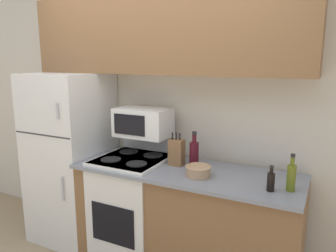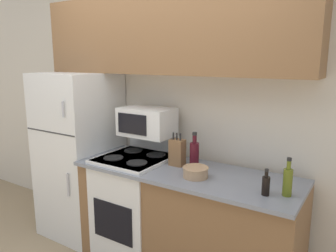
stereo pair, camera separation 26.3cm
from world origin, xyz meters
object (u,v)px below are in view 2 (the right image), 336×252
Objects in this scene: refrigerator at (80,154)px; bottle_wine_red at (194,154)px; stove at (136,204)px; bottle_olive_oil at (288,181)px; bowl at (196,172)px; knife_block at (177,152)px; microwave at (147,122)px; bottle_soy_sauce at (266,185)px.

bottle_wine_red is at bearing 2.43° from refrigerator.
bottle_olive_oil reaches higher than stove.
refrigerator is 5.54× the size of bottle_wine_red.
knife_block is at bearing 147.31° from bowl.
microwave is 2.44× the size of bowl.
bottle_olive_oil is at bearing -12.33° from bottle_wine_red.
bottle_wine_red reaches higher than bottle_soy_sauce.
bottle_wine_red is (-0.12, 0.19, 0.07)m from bowl.
stove is 5.54× the size of bowl.
bowl is at bearing -178.04° from bottle_olive_oil.
stove is 4.24× the size of bottle_olive_oil.
knife_block reaches higher than bottle_olive_oil.
stove is 0.67m from knife_block.
bottle_wine_red is (1.30, 0.06, 0.20)m from refrigerator.
microwave is 1.87× the size of bottle_olive_oil.
bottle_olive_oil is 0.80m from bottle_wine_red.
bottle_soy_sauce is (0.66, -0.24, -0.05)m from bottle_wine_red.
bowl is (0.27, -0.17, -0.07)m from knife_block.
bottle_wine_red is (0.52, -0.06, -0.20)m from microwave.
refrigerator is 6.40× the size of bottle_olive_oil.
bottle_olive_oil is at bearing -10.03° from microwave.
stove is at bearing 171.31° from bowl.
bottle_olive_oil is (1.32, -0.08, 0.53)m from stove.
knife_block is at bearing -171.41° from bottle_wine_red.
bottle_olive_oil is 0.14m from bottle_soy_sauce.
knife_block is 1.41× the size of bowl.
refrigerator is 1.17m from knife_block.
bottle_wine_red is at bearing 160.30° from bottle_soy_sauce.
bowl is (1.42, -0.14, 0.13)m from refrigerator.
refrigerator is 8.36× the size of bowl.
bottle_soy_sauce is at bearing -19.70° from bottle_wine_red.
refrigerator is 1.97m from bottle_soy_sauce.
bottle_soy_sauce is at bearing -14.78° from knife_block.
stove is 3.68× the size of bottle_wine_red.
stove is 0.82m from bowl.
knife_block is 0.94m from bottle_olive_oil.
microwave is 0.74m from bowl.
bottle_wine_red is 0.70m from bottle_soy_sauce.
microwave reaches higher than bottle_wine_red.
bottle_olive_oil is at bearing -3.17° from refrigerator.
bottle_wine_red reaches higher than stove.
knife_block is at bearing 170.96° from bottle_olive_oil.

